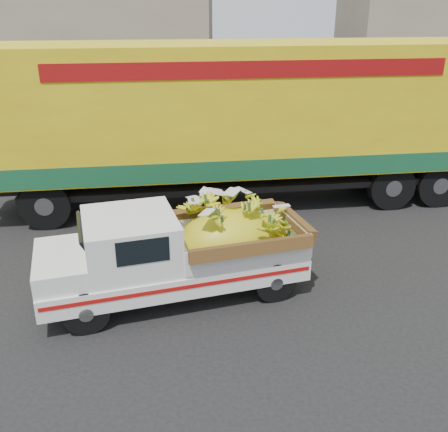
{
  "coord_description": "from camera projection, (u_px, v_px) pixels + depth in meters",
  "views": [
    {
      "loc": [
        1.51,
        -6.98,
        4.55
      ],
      "look_at": [
        1.53,
        1.3,
        1.06
      ],
      "focal_mm": 40.0,
      "sensor_mm": 36.0,
      "label": 1
    }
  ],
  "objects": [
    {
      "name": "curb",
      "position": [
        173.0,
        169.0,
        14.84
      ],
      "size": [
        60.0,
        0.25,
        0.15
      ],
      "primitive_type": "cube",
      "color": "gray",
      "rests_on": "ground"
    },
    {
      "name": "pickup_truck",
      "position": [
        193.0,
        248.0,
        8.32
      ],
      "size": [
        4.59,
        2.77,
        1.51
      ],
      "rotation": [
        0.0,
        0.0,
        0.3
      ],
      "color": "black",
      "rests_on": "ground"
    },
    {
      "name": "ground",
      "position": [
        131.0,
        306.0,
        8.2
      ],
      "size": [
        100.0,
        100.0,
        0.0
      ],
      "primitive_type": "plane",
      "color": "black",
      "rests_on": "ground"
    },
    {
      "name": "building_left",
      "position": [
        0.0,
        58.0,
        21.25
      ],
      "size": [
        18.0,
        6.0,
        5.0
      ],
      "primitive_type": "cube",
      "color": "gray",
      "rests_on": "ground"
    },
    {
      "name": "semi_trailer",
      "position": [
        242.0,
        117.0,
        11.79
      ],
      "size": [
        12.06,
        4.19,
        3.8
      ],
      "rotation": [
        0.0,
        0.0,
        0.14
      ],
      "color": "black",
      "rests_on": "ground"
    },
    {
      "name": "sidewalk",
      "position": [
        178.0,
        150.0,
        16.77
      ],
      "size": [
        60.0,
        4.0,
        0.14
      ],
      "primitive_type": "cube",
      "color": "gray",
      "rests_on": "ground"
    }
  ]
}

